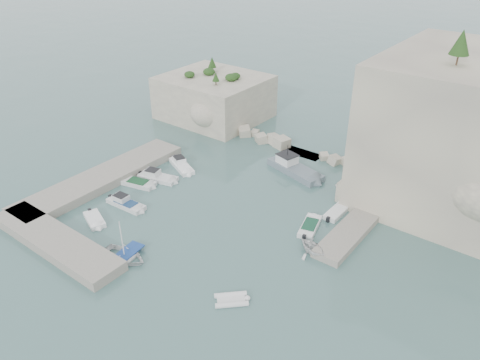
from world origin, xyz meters
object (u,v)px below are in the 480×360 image
Objects in this scene: tender_east_b at (310,228)px; tender_east_d at (352,199)px; motorboat_c at (138,185)px; motorboat_e at (95,222)px; motorboat_b at (158,180)px; inflatable_dinghy at (231,301)px; motorboat_a at (182,168)px; tender_east_a at (312,253)px; tender_east_c at (337,213)px; work_boat at (295,173)px; motorboat_d at (126,206)px; rowboat at (125,259)px.

tender_east_d is at bearing -21.05° from tender_east_b.
motorboat_c is 8.89m from motorboat_e.
motorboat_b is 24.21m from inflatable_dinghy.
motorboat_a is at bearing 66.11° from motorboat_c.
tender_east_a is 0.74× the size of tender_east_c.
work_boat is at bearing 78.48° from tender_east_d.
motorboat_e is at bearing 134.48° from tender_east_d.
motorboat_c is at bearing 118.04° from tender_east_d.
motorboat_c is (-0.99, -2.51, 0.00)m from motorboat_b.
work_boat reaches higher than inflatable_dinghy.
inflatable_dinghy is (22.30, -8.97, 0.00)m from motorboat_c.
motorboat_d is 4.31m from motorboat_e.
motorboat_c is 0.54× the size of work_boat.
motorboat_b is at bearing 105.28° from tender_east_a.
motorboat_a is at bearing 98.96° from inflatable_dinghy.
tender_east_d is (20.47, 17.82, 0.00)m from motorboat_d.
tender_east_c is (20.57, 13.85, 0.00)m from motorboat_d.
motorboat_b is at bearing 26.24° from rowboat.
tender_east_a is (21.94, 5.64, 0.00)m from motorboat_d.
tender_east_b is (22.23, 5.02, 0.00)m from motorboat_c.
tender_east_b is at bearing 45.91° from inflatable_dinghy.
inflatable_dinghy is 0.93× the size of tender_east_a.
tender_east_b is at bearing -1.31° from motorboat_c.
tender_east_d reaches higher than motorboat_b.
motorboat_a is at bearing 116.16° from motorboat_e.
work_boat reaches higher than motorboat_c.
motorboat_b reaches higher than tender_east_c.
tender_east_d reaches higher than tender_east_c.
tender_east_c is at bearing -40.87° from rowboat.
work_boat reaches higher than tender_east_d.
motorboat_e is (1.20, -15.33, 0.00)m from motorboat_a.
tender_east_a reaches higher than motorboat_b.
tender_east_b is at bearing 171.48° from tender_east_d.
tender_east_a reaches higher than tender_east_c.
inflatable_dinghy is 22.54m from tender_east_d.
motorboat_c is 14.85m from rowboat.
motorboat_b is 11.16m from motorboat_e.
motorboat_d is (1.70, -6.78, 0.00)m from motorboat_b.
inflatable_dinghy is at bearing -35.95° from motorboat_c.
motorboat_a is at bearing -132.82° from work_boat.
tender_east_b is 1.06× the size of tender_east_d.
tender_east_a is at bearing 11.44° from motorboat_a.
tender_east_b is 4.67m from tender_east_c.
tender_east_b is at bearing 51.40° from tender_east_a.
rowboat is at bearing -38.62° from motorboat_a.
motorboat_b is 16.20m from rowboat.
tender_east_c is (1.03, 4.56, 0.00)m from tender_east_b.
motorboat_e is at bearing -101.81° from work_boat.
motorboat_c and motorboat_e have the same top height.
rowboat is at bearing 147.99° from tender_east_c.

